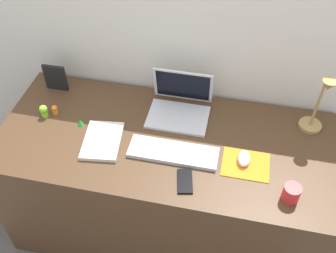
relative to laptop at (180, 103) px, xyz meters
name	(u,v)px	position (x,y,z in m)	size (l,w,h in m)	color
ground_plane	(166,221)	(-0.03, -0.21, -0.79)	(6.00, 6.00, 0.00)	#59514C
back_wall	(181,92)	(-0.03, 0.19, -0.09)	(2.82, 0.05, 1.41)	silver
desk	(166,186)	(-0.03, -0.21, -0.42)	(1.62, 0.71, 0.74)	#4C331E
laptop	(180,103)	(0.00, 0.00, 0.00)	(0.30, 0.25, 0.21)	silver
keyboard	(173,152)	(0.02, -0.29, -0.04)	(0.41, 0.13, 0.02)	silver
mousepad	(246,164)	(0.35, -0.28, -0.05)	(0.21, 0.17, 0.00)	orange
mouse	(244,158)	(0.34, -0.27, -0.03)	(0.06, 0.10, 0.03)	silver
cell_phone	(185,181)	(0.11, -0.43, -0.05)	(0.06, 0.13, 0.01)	black
desk_lamp	(319,106)	(0.64, 0.00, 0.10)	(0.11, 0.15, 0.33)	#A5844C
notebook_pad	(102,141)	(-0.32, -0.29, -0.04)	(0.17, 0.24, 0.02)	silver
picture_frame	(55,78)	(-0.68, 0.03, 0.02)	(0.12, 0.02, 0.15)	black
coffee_mug	(291,193)	(0.54, -0.43, -0.02)	(0.07, 0.07, 0.08)	red
toy_figurine_lime	(44,111)	(-0.66, -0.18, -0.02)	(0.04, 0.04, 0.07)	#8CDB33
toy_figurine_green	(80,122)	(-0.46, -0.20, -0.04)	(0.03, 0.03, 0.04)	green
toy_figurine_orange	(55,110)	(-0.61, -0.15, -0.03)	(0.03, 0.03, 0.05)	orange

